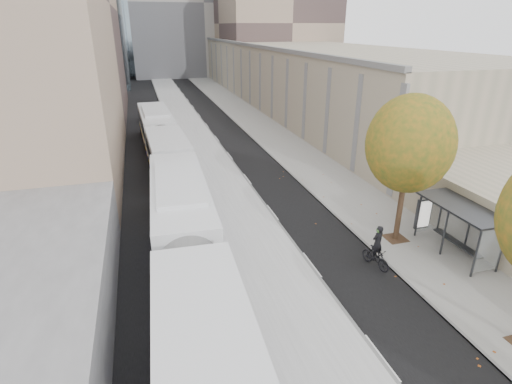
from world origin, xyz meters
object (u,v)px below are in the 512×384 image
object	(u,v)px
bus_shelter	(464,214)
bus_far	(161,136)
cyclist	(376,252)
distant_car	(149,115)
bus_near	(187,251)

from	to	relation	value
bus_shelter	bus_far	size ratio (longest dim) A/B	0.24
bus_far	cyclist	xyz separation A→B (m)	(8.46, -20.78, -0.90)
distant_car	cyclist	bearing A→B (deg)	-78.49
bus_shelter	bus_near	xyz separation A→B (m)	(-13.13, 0.95, -0.44)
bus_shelter	distant_car	world-z (taller)	bus_shelter
bus_near	cyclist	xyz separation A→B (m)	(8.59, -0.87, -0.95)
bus_shelter	cyclist	world-z (taller)	bus_shelter
bus_near	distant_car	size ratio (longest dim) A/B	4.56
bus_near	cyclist	world-z (taller)	bus_near
bus_far	cyclist	world-z (taller)	bus_far
bus_shelter	bus_near	bearing A→B (deg)	175.87
bus_far	cyclist	size ratio (longest dim) A/B	8.71
distant_car	bus_shelter	bearing A→B (deg)	-71.85
cyclist	distant_car	world-z (taller)	cyclist
bus_shelter	cyclist	size ratio (longest dim) A/B	2.05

